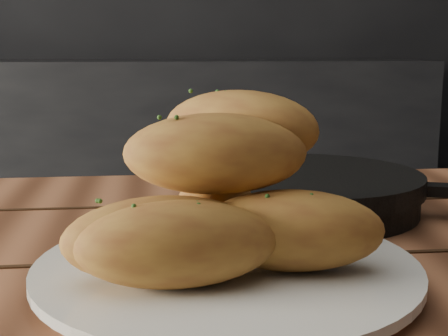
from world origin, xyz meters
TOP-DOWN VIEW (x-y plane):
  - counter at (0.00, 1.70)m, footprint 2.80×0.60m
  - plate at (0.55, -0.01)m, footprint 0.31×0.31m
  - bread_rolls at (0.54, -0.02)m, footprint 0.25×0.21m
  - skillet at (0.67, 0.21)m, footprint 0.39×0.27m

SIDE VIEW (x-z plane):
  - counter at x=0.00m, z-range 0.00..0.90m
  - plate at x=0.55m, z-range 0.75..0.77m
  - skillet at x=0.67m, z-range 0.75..0.80m
  - bread_rolls at x=0.54m, z-range 0.75..0.89m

